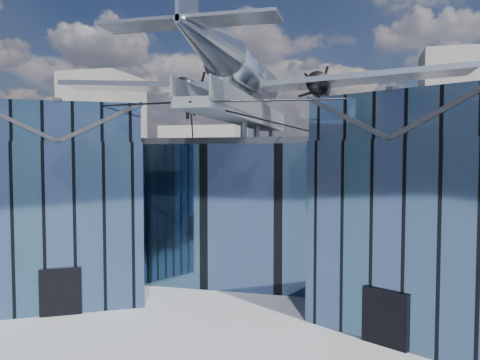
# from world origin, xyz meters

# --- Properties ---
(ground_plane) EXTENTS (120.00, 120.00, 0.00)m
(ground_plane) POSITION_xyz_m (0.00, 0.00, 0.00)
(ground_plane) COLOR gray
(museum) EXTENTS (32.88, 24.50, 17.60)m
(museum) POSITION_xyz_m (0.00, 5.82, 5.54)
(museum) COLOR #3E597E
(museum) RESTS_ON ground
(bg_towers) EXTENTS (77.00, 24.50, 26.00)m
(bg_towers) POSITION_xyz_m (1.45, 50.49, 10.01)
(bg_towers) COLOR gray
(bg_towers) RESTS_ON ground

